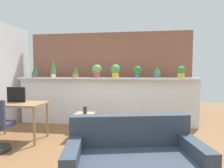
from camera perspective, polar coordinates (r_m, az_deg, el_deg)
The scene contains 17 objects.
ground_plane at distance 2.90m, azimuth -8.91°, elevation -24.12°, with size 12.00×12.00×0.00m, color brown.
divider_wall at distance 4.59m, azimuth -2.10°, elevation -5.84°, with size 4.60×0.16×1.19m, color silver.
plant_shelf at distance 4.49m, azimuth -2.20°, elevation 1.86°, with size 4.60×0.35×0.04m, color silver.
brick_wall_behind at distance 5.12m, azimuth -1.05°, elevation 2.50°, with size 4.60×0.10×2.50m, color #935B47.
potted_plant_0 at distance 5.16m, azimuth -23.66°, elevation 3.65°, with size 0.18×0.18×0.31m.
potted_plant_1 at distance 4.90m, azimuth -18.45°, elevation 4.68°, with size 0.15×0.15×0.49m.
potted_plant_2 at distance 4.64m, azimuth -11.74°, elevation 3.78°, with size 0.14×0.14×0.28m.
potted_plant_3 at distance 4.50m, azimuth -4.92°, elevation 4.47°, with size 0.24×0.24×0.33m.
potted_plant_4 at distance 4.47m, azimuth 1.13°, elevation 4.40°, with size 0.24×0.24×0.33m.
potted_plant_5 at distance 4.46m, azimuth 8.18°, elevation 4.20°, with size 0.21×0.21×0.29m.
potted_plant_6 at distance 4.49m, azimuth 14.39°, elevation 3.81°, with size 0.18×0.18×0.27m.
potted_plant_7 at distance 4.56m, azimuth 21.45°, elevation 3.74°, with size 0.19×0.19×0.28m.
desk at distance 4.04m, azimuth -28.30°, elevation -6.57°, with size 1.10×0.60×0.75m.
tv_monitor at distance 4.12m, azimuth -28.62°, elevation -3.03°, with size 0.39×0.04×0.31m, color black.
side_cube_shelf at distance 3.82m, azimuth -9.03°, elevation -13.17°, with size 0.40×0.41×0.50m.
vase_on_shelf at distance 3.71m, azimuth -8.76°, elevation -8.42°, with size 0.08×0.08×0.16m, color #2D2D33.
couch at distance 2.30m, azimuth 7.03°, elevation -24.01°, with size 1.68×1.05×0.80m.
Camera 1 is at (0.72, -2.47, 1.35)m, focal length 28.24 mm.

